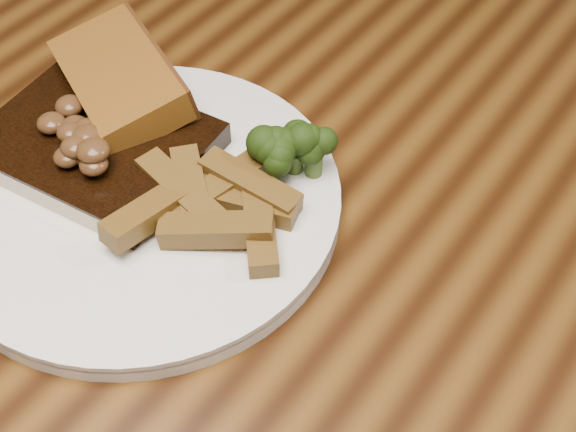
{
  "coord_description": "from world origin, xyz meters",
  "views": [
    {
      "loc": [
        0.21,
        -0.28,
        1.18
      ],
      "look_at": [
        0.01,
        0.0,
        0.78
      ],
      "focal_mm": 50.0,
      "sensor_mm": 36.0,
      "label": 1
    }
  ],
  "objects_px": {
    "steak": "(96,147)",
    "garlic_bread": "(124,100)",
    "potato_wedges": "(211,204)",
    "chair_far": "(430,1)",
    "dining_table": "(272,316)",
    "plate": "(142,202)"
  },
  "relations": [
    {
      "from": "dining_table",
      "to": "plate",
      "type": "relative_size",
      "value": 5.68
    },
    {
      "from": "garlic_bread",
      "to": "potato_wedges",
      "type": "distance_m",
      "value": 0.13
    },
    {
      "from": "plate",
      "to": "steak",
      "type": "bearing_deg",
      "value": 168.64
    },
    {
      "from": "potato_wedges",
      "to": "chair_far",
      "type": "bearing_deg",
      "value": 103.93
    },
    {
      "from": "chair_far",
      "to": "garlic_bread",
      "type": "height_order",
      "value": "chair_far"
    },
    {
      "from": "dining_table",
      "to": "potato_wedges",
      "type": "bearing_deg",
      "value": -161.58
    },
    {
      "from": "potato_wedges",
      "to": "garlic_bread",
      "type": "bearing_deg",
      "value": 160.44
    },
    {
      "from": "potato_wedges",
      "to": "dining_table",
      "type": "bearing_deg",
      "value": 18.42
    },
    {
      "from": "dining_table",
      "to": "steak",
      "type": "xyz_separation_m",
      "value": [
        -0.14,
        -0.02,
        0.12
      ]
    },
    {
      "from": "dining_table",
      "to": "garlic_bread",
      "type": "bearing_deg",
      "value": 169.53
    },
    {
      "from": "garlic_bread",
      "to": "plate",
      "type": "bearing_deg",
      "value": -14.39
    },
    {
      "from": "plate",
      "to": "potato_wedges",
      "type": "xyz_separation_m",
      "value": [
        0.05,
        0.02,
        0.02
      ]
    },
    {
      "from": "plate",
      "to": "steak",
      "type": "height_order",
      "value": "steak"
    },
    {
      "from": "chair_far",
      "to": "steak",
      "type": "distance_m",
      "value": 0.76
    },
    {
      "from": "chair_far",
      "to": "garlic_bread",
      "type": "bearing_deg",
      "value": 112.28
    },
    {
      "from": "dining_table",
      "to": "steak",
      "type": "distance_m",
      "value": 0.19
    },
    {
      "from": "steak",
      "to": "plate",
      "type": "bearing_deg",
      "value": -17.04
    },
    {
      "from": "steak",
      "to": "garlic_bread",
      "type": "bearing_deg",
      "value": 104.26
    },
    {
      "from": "dining_table",
      "to": "plate",
      "type": "xyz_separation_m",
      "value": [
        -0.09,
        -0.03,
        0.1
      ]
    },
    {
      "from": "chair_far",
      "to": "steak",
      "type": "relative_size",
      "value": 5.67
    },
    {
      "from": "dining_table",
      "to": "plate",
      "type": "bearing_deg",
      "value": -162.72
    },
    {
      "from": "plate",
      "to": "steak",
      "type": "relative_size",
      "value": 1.81
    }
  ]
}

